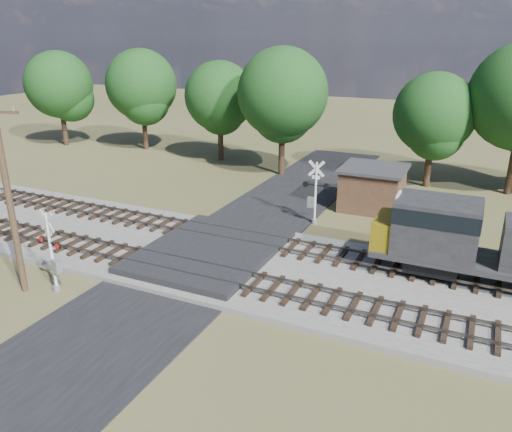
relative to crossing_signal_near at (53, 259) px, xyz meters
The scene contains 11 objects.
ground 8.06m from the crossing_signal_near, 51.83° to the left, with size 160.00×160.00×0.00m, color #484826.
ballast_bed 16.37m from the crossing_signal_near, 24.21° to the left, with size 140.00×10.00×0.30m, color gray.
road 8.05m from the crossing_signal_near, 51.83° to the left, with size 7.00×60.00×0.08m, color black.
crossing_panel 8.39m from the crossing_signal_near, 53.98° to the left, with size 7.00×9.00×0.62m, color #262628.
track_near 9.11m from the crossing_signal_near, 27.66° to the left, with size 140.00×2.60×0.33m.
track_far 12.24m from the crossing_signal_near, 49.00° to the left, with size 140.00×2.60×0.33m.
crossing_signal_near is the anchor object (origin of this frame).
crossing_signal_far 16.70m from the crossing_signal_near, 59.76° to the left, with size 1.77×0.40×4.39m.
utility_pole 3.67m from the crossing_signal_near, 158.70° to the right, with size 2.23×0.85×9.46m.
equipment_shed 22.33m from the crossing_signal_near, 59.76° to the left, with size 4.60×4.60×3.10m.
treeline 28.95m from the crossing_signal_near, 71.27° to the left, with size 79.68×11.34×11.75m.
Camera 1 is at (13.40, -22.00, 12.04)m, focal length 35.00 mm.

